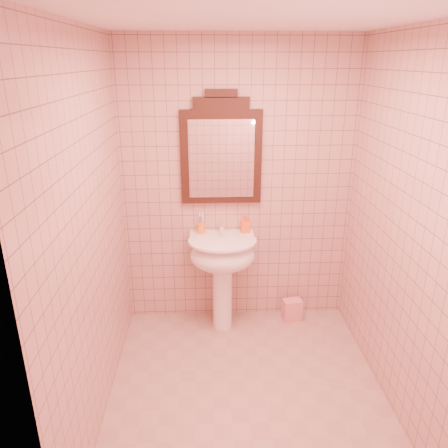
{
  "coord_description": "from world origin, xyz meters",
  "views": [
    {
      "loc": [
        -0.28,
        -2.54,
        2.29
      ],
      "look_at": [
        -0.14,
        0.55,
        1.13
      ],
      "focal_mm": 35.0,
      "sensor_mm": 36.0,
      "label": 1
    }
  ],
  "objects_px": {
    "mirror": "(221,152)",
    "pedestal_sink": "(222,261)",
    "soap_dispenser": "(245,224)",
    "toothbrush_cup": "(201,228)",
    "towel": "(292,310)"
  },
  "relations": [
    {
      "from": "mirror",
      "to": "pedestal_sink",
      "type": "bearing_deg",
      "value": -90.0
    },
    {
      "from": "mirror",
      "to": "toothbrush_cup",
      "type": "bearing_deg",
      "value": -164.87
    },
    {
      "from": "towel",
      "to": "pedestal_sink",
      "type": "bearing_deg",
      "value": -172.61
    },
    {
      "from": "toothbrush_cup",
      "to": "soap_dispenser",
      "type": "distance_m",
      "value": 0.39
    },
    {
      "from": "soap_dispenser",
      "to": "towel",
      "type": "xyz_separation_m",
      "value": [
        0.45,
        -0.08,
        -0.84
      ]
    },
    {
      "from": "pedestal_sink",
      "to": "towel",
      "type": "xyz_separation_m",
      "value": [
        0.65,
        0.08,
        -0.56
      ]
    },
    {
      "from": "pedestal_sink",
      "to": "mirror",
      "type": "xyz_separation_m",
      "value": [
        0.0,
        0.2,
        0.91
      ]
    },
    {
      "from": "mirror",
      "to": "towel",
      "type": "xyz_separation_m",
      "value": [
        0.65,
        -0.12,
        -1.46
      ]
    },
    {
      "from": "toothbrush_cup",
      "to": "towel",
      "type": "relative_size",
      "value": 0.8
    },
    {
      "from": "pedestal_sink",
      "to": "towel",
      "type": "bearing_deg",
      "value": 7.39
    },
    {
      "from": "mirror",
      "to": "towel",
      "type": "relative_size",
      "value": 4.56
    },
    {
      "from": "mirror",
      "to": "toothbrush_cup",
      "type": "distance_m",
      "value": 0.69
    },
    {
      "from": "towel",
      "to": "mirror",
      "type": "bearing_deg",
      "value": 169.9
    },
    {
      "from": "pedestal_sink",
      "to": "toothbrush_cup",
      "type": "bearing_deg",
      "value": 140.2
    },
    {
      "from": "pedestal_sink",
      "to": "soap_dispenser",
      "type": "bearing_deg",
      "value": 38.38
    }
  ]
}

